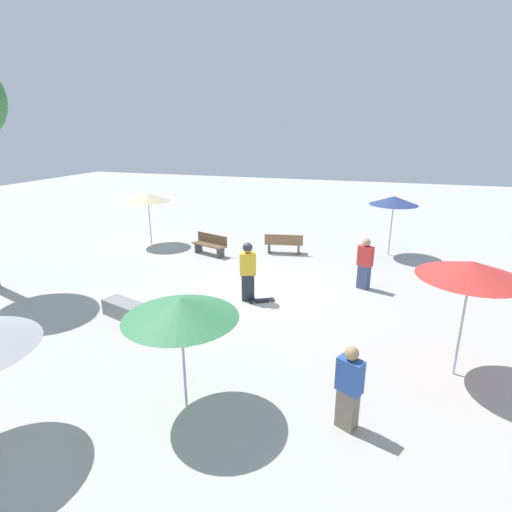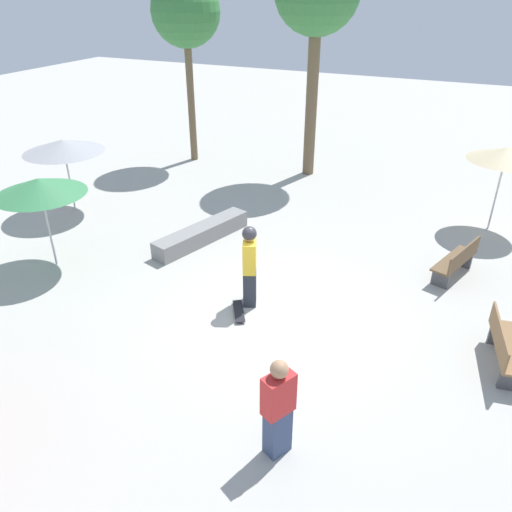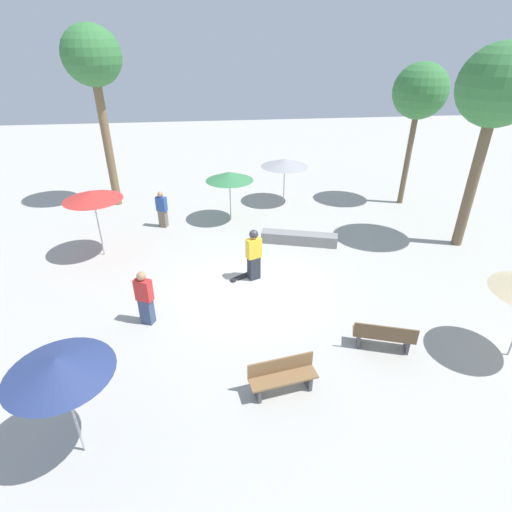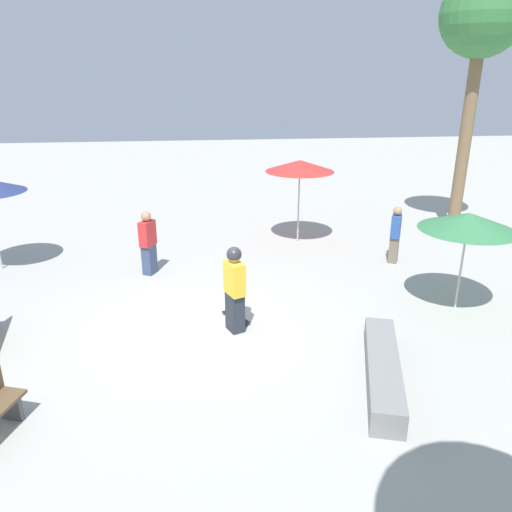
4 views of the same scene
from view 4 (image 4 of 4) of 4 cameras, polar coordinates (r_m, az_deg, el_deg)
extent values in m
plane|color=#B2AFA8|center=(10.59, -6.40, -8.36)|extent=(60.00, 60.00, 0.00)
cube|color=#282D38|center=(10.33, -2.41, -6.42)|extent=(0.40, 0.45, 0.83)
cube|color=yellow|center=(10.01, -2.48, -2.55)|extent=(0.44, 0.55, 0.69)
sphere|color=tan|center=(9.84, -2.52, 0.01)|extent=(0.27, 0.27, 0.27)
sphere|color=#2D2D33|center=(9.82, -2.52, 0.19)|extent=(0.30, 0.30, 0.30)
cube|color=black|center=(10.90, -2.32, -6.99)|extent=(0.59, 0.79, 0.02)
cylinder|color=silver|center=(11.05, -3.44, -6.80)|extent=(0.05, 0.06, 0.05)
cylinder|color=silver|center=(11.14, -2.72, -6.56)|extent=(0.05, 0.06, 0.05)
cylinder|color=silver|center=(10.69, -1.90, -7.77)|extent=(0.05, 0.06, 0.05)
cylinder|color=silver|center=(10.78, -1.16, -7.51)|extent=(0.05, 0.06, 0.05)
cube|color=gray|center=(9.11, 14.28, -12.49)|extent=(1.38, 3.04, 0.45)
cube|color=#47474C|center=(8.90, -26.29, -15.29)|extent=(0.40, 0.20, 0.40)
cylinder|color=#B7B7BC|center=(15.48, 4.89, 5.97)|extent=(0.05, 0.05, 2.45)
cone|color=red|center=(15.23, 5.02, 10.24)|extent=(2.08, 2.08, 0.34)
cylinder|color=#B7B7BC|center=(11.91, 22.43, -0.92)|extent=(0.05, 0.05, 2.11)
cone|color=#387F4C|center=(11.61, 23.09, 3.66)|extent=(2.07, 2.07, 0.38)
cylinder|color=brown|center=(17.39, 22.83, 12.46)|extent=(0.39, 0.39, 6.24)
sphere|color=#387A3D|center=(17.34, 24.54, 23.88)|extent=(2.47, 2.47, 2.47)
cube|color=#38476B|center=(13.46, -12.08, -0.38)|extent=(0.40, 0.44, 0.79)
cube|color=red|center=(13.22, -12.31, 2.55)|extent=(0.44, 0.53, 0.66)
sphere|color=tan|center=(13.09, -12.46, 4.45)|extent=(0.26, 0.26, 0.26)
cube|color=#726656|center=(14.49, 15.46, 0.74)|extent=(0.37, 0.41, 0.75)
cube|color=#2D519E|center=(14.29, 15.72, 3.31)|extent=(0.42, 0.50, 0.62)
sphere|color=tan|center=(14.17, 15.88, 4.97)|extent=(0.24, 0.24, 0.24)
camera|label=1|loc=(17.17, 36.73, 16.58)|focal=28.00mm
camera|label=2|loc=(17.66, -18.64, 23.06)|focal=35.00mm
camera|label=3|loc=(15.39, -57.16, 20.32)|focal=28.00mm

